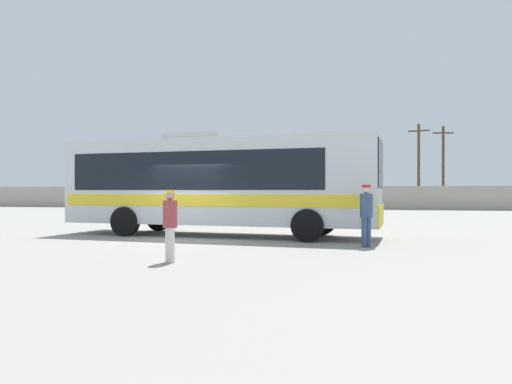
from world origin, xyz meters
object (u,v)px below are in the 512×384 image
coach_bus_silver_yellow (216,181)px  parked_car_second_dark_blue (251,201)px  attendant_by_bus_door (366,212)px  parked_car_leftmost_red (180,200)px  roadside_tree_left (158,166)px  utility_pole_far (443,166)px  passenger_waiting_on_apron (170,221)px  utility_pole_near (419,164)px  roadside_tree_midleft (232,164)px

coach_bus_silver_yellow → parked_car_second_dark_blue: bearing=99.2°
coach_bus_silver_yellow → parked_car_second_dark_blue: size_ratio=2.61×
attendant_by_bus_door → parked_car_leftmost_red: attendant_by_bus_door is taller
coach_bus_silver_yellow → roadside_tree_left: 37.14m
utility_pole_far → passenger_waiting_on_apron: bearing=-108.0°
passenger_waiting_on_apron → roadside_tree_left: size_ratio=0.25×
coach_bus_silver_yellow → passenger_waiting_on_apron: 6.68m
coach_bus_silver_yellow → parked_car_leftmost_red: size_ratio=2.63×
parked_car_second_dark_blue → parked_car_leftmost_red: bearing=178.8°
utility_pole_near → passenger_waiting_on_apron: bearing=-105.1°
attendant_by_bus_door → roadside_tree_left: roadside_tree_left is taller
parked_car_second_dark_blue → roadside_tree_left: size_ratio=0.67×
passenger_waiting_on_apron → parked_car_leftmost_red: bearing=110.3°
roadside_tree_midleft → roadside_tree_left: bearing=164.4°
coach_bus_silver_yellow → utility_pole_near: size_ratio=1.53×
roadside_tree_midleft → coach_bus_silver_yellow: bearing=-76.5°
utility_pole_near → roadside_tree_midleft: size_ratio=1.27×
attendant_by_bus_door → parked_car_second_dark_blue: (-8.77, 24.62, -0.21)m
passenger_waiting_on_apron → parked_car_leftmost_red: passenger_waiting_on_apron is taller
coach_bus_silver_yellow → parked_car_leftmost_red: (-9.71, 22.10, -1.16)m
passenger_waiting_on_apron → parked_car_second_dark_blue: size_ratio=0.37×
utility_pole_far → roadside_tree_midleft: (-19.73, 1.74, 0.47)m
coach_bus_silver_yellow → roadside_tree_midleft: (-7.36, 30.66, 2.36)m
attendant_by_bus_door → roadside_tree_left: bearing=121.2°
parked_car_second_dark_blue → roadside_tree_midleft: 10.12m
utility_pole_far → roadside_tree_midleft: 19.82m
passenger_waiting_on_apron → utility_pole_near: (9.34, 34.71, 2.99)m
coach_bus_silver_yellow → roadside_tree_midleft: bearing=103.5°
coach_bus_silver_yellow → attendant_by_bus_door: (5.23, -2.64, -0.94)m
attendant_by_bus_door → parked_car_second_dark_blue: attendant_by_bus_door is taller
roadside_tree_left → utility_pole_near: bearing=-10.7°
parked_car_leftmost_red → roadside_tree_left: (-6.76, 11.11, 3.52)m
passenger_waiting_on_apron → parked_car_second_dark_blue: bearing=98.8°
roadside_tree_midleft → utility_pole_far: bearing=-5.0°
utility_pole_far → roadside_tree_left: (-28.84, 4.28, 0.47)m
coach_bus_silver_yellow → passenger_waiting_on_apron: (0.87, -6.54, -1.03)m
coach_bus_silver_yellow → attendant_by_bus_door: bearing=-26.8°
coach_bus_silver_yellow → parked_car_leftmost_red: coach_bus_silver_yellow is taller
utility_pole_far → roadside_tree_midleft: utility_pole_far is taller
utility_pole_near → utility_pole_far: (2.16, 0.76, -0.08)m
parked_car_leftmost_red → roadside_tree_midleft: (2.35, 8.57, 3.52)m
attendant_by_bus_door → parked_car_leftmost_red: 28.90m
parked_car_second_dark_blue → roadside_tree_left: roadside_tree_left is taller
passenger_waiting_on_apron → utility_pole_far: (11.51, 35.47, 2.91)m
passenger_waiting_on_apron → roadside_tree_midleft: 38.26m
parked_car_second_dark_blue → utility_pole_far: utility_pole_far is taller
attendant_by_bus_door → roadside_tree_midleft: bearing=110.7°
parked_car_second_dark_blue → utility_pole_near: bearing=24.2°
utility_pole_far → attendant_by_bus_door: bearing=-102.7°
parked_car_second_dark_blue → roadside_tree_midleft: roadside_tree_midleft is taller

